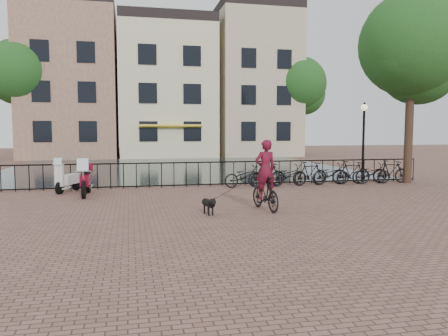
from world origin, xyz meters
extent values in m
plane|color=brown|center=(0.00, 0.00, 0.00)|extent=(100.00, 100.00, 0.00)
plane|color=black|center=(0.00, 17.30, 0.00)|extent=(20.00, 20.00, 0.00)
cube|color=black|center=(0.00, 8.00, 1.00)|extent=(20.00, 0.05, 0.05)
cube|color=black|center=(0.00, 8.00, 0.08)|extent=(20.00, 0.05, 0.05)
cube|color=#85584D|center=(-7.50, 30.00, 6.00)|extent=(7.50, 9.00, 12.00)
cube|color=black|center=(-7.50, 30.00, 12.40)|extent=(7.50, 9.00, 0.80)
cube|color=beige|center=(0.50, 30.00, 5.50)|extent=(8.00, 9.00, 11.00)
cube|color=black|center=(0.50, 30.00, 11.40)|extent=(8.00, 9.00, 0.80)
cube|color=gold|center=(0.50, 25.30, 2.60)|extent=(5.00, 0.60, 0.15)
cube|color=tan|center=(8.50, 30.00, 6.25)|extent=(7.00, 9.00, 12.50)
cube|color=black|center=(8.50, 30.00, 12.90)|extent=(7.00, 9.00, 0.80)
cylinder|color=black|center=(-11.00, 27.00, 3.15)|extent=(0.36, 0.36, 6.30)
sphere|color=#1F4B19|center=(-11.00, 27.00, 6.75)|extent=(5.04, 5.04, 5.04)
cylinder|color=black|center=(9.20, 7.30, 2.80)|extent=(0.36, 0.36, 5.60)
sphere|color=#1F4B19|center=(9.20, 7.30, 6.00)|extent=(4.48, 4.48, 4.48)
cylinder|color=black|center=(12.00, 27.00, 2.97)|extent=(0.36, 0.36, 5.95)
sphere|color=#1F4B19|center=(12.00, 27.00, 6.38)|extent=(4.76, 4.76, 4.76)
cylinder|color=black|center=(7.20, 7.60, 1.60)|extent=(0.10, 0.10, 3.20)
sphere|color=beige|center=(7.20, 7.60, 3.30)|extent=(0.30, 0.30, 0.30)
imported|color=black|center=(1.09, 2.37, 0.53)|extent=(0.75, 1.81, 1.05)
imported|color=#5B0D21|center=(1.09, 2.37, 1.37)|extent=(0.82, 0.60, 2.06)
imported|color=black|center=(1.80, 7.40, 0.45)|extent=(1.78, 0.84, 0.90)
imported|color=black|center=(2.75, 7.40, 0.50)|extent=(1.71, 0.68, 1.00)
imported|color=black|center=(3.70, 7.40, 0.45)|extent=(1.79, 0.87, 0.90)
imported|color=black|center=(4.65, 7.40, 0.50)|extent=(1.72, 0.72, 1.00)
imported|color=black|center=(5.60, 7.40, 0.45)|extent=(1.74, 0.67, 0.90)
imported|color=black|center=(6.55, 7.40, 0.50)|extent=(1.71, 0.71, 1.00)
imported|color=black|center=(7.50, 7.40, 0.45)|extent=(1.77, 0.77, 0.90)
imported|color=black|center=(8.45, 7.40, 0.50)|extent=(1.70, 0.61, 1.00)
camera|label=1|loc=(-2.75, -9.67, 2.34)|focal=35.00mm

